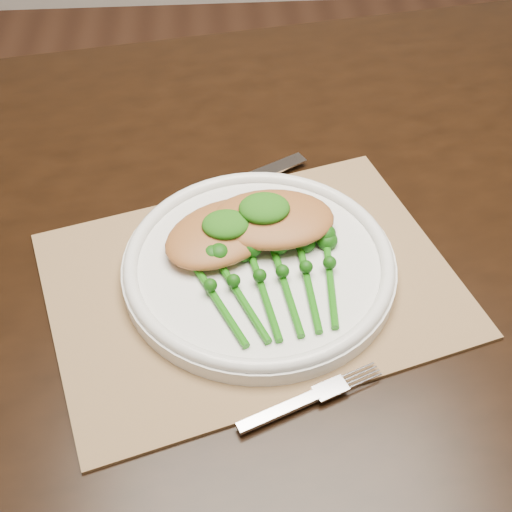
{
  "coord_description": "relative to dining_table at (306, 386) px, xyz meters",
  "views": [
    {
      "loc": [
        -0.24,
        -0.68,
        1.33
      ],
      "look_at": [
        -0.2,
        -0.15,
        0.78
      ],
      "focal_mm": 50.0,
      "sensor_mm": 36.0,
      "label": 1
    }
  ],
  "objects": [
    {
      "name": "pesto_dollop_right",
      "position": [
        -0.07,
        -0.05,
        0.43
      ],
      "size": [
        0.06,
        0.05,
        0.02
      ],
      "primitive_type": "ellipsoid",
      "color": "#13490A",
      "rests_on": "chicken_fillet_right"
    },
    {
      "name": "dining_table",
      "position": [
        0.0,
        0.0,
        0.0
      ],
      "size": [
        1.72,
        1.14,
        0.75
      ],
      "rotation": [
        0.0,
        0.0,
        0.16
      ],
      "color": "black",
      "rests_on": "ground"
    },
    {
      "name": "placemat",
      "position": [
        -0.09,
        -0.11,
        0.37
      ],
      "size": [
        0.5,
        0.42,
        0.0
      ],
      "primitive_type": "cube",
      "rotation": [
        0.0,
        0.0,
        0.28
      ],
      "color": "olive",
      "rests_on": "dining_table"
    },
    {
      "name": "chicken_fillet_left",
      "position": [
        -0.12,
        -0.07,
        0.41
      ],
      "size": [
        0.17,
        0.15,
        0.03
      ],
      "primitive_type": "ellipsoid",
      "rotation": [
        0.0,
        0.0,
        0.6
      ],
      "color": "#AB6731",
      "rests_on": "dinner_plate"
    },
    {
      "name": "broccolini_bundle",
      "position": [
        -0.07,
        -0.15,
        0.4
      ],
      "size": [
        0.17,
        0.18,
        0.04
      ],
      "rotation": [
        0.0,
        0.0,
        0.18
      ],
      "color": "#16600C",
      "rests_on": "dinner_plate"
    },
    {
      "name": "pesto_dollop_left",
      "position": [
        -0.12,
        -0.07,
        0.42
      ],
      "size": [
        0.05,
        0.04,
        0.02
      ],
      "primitive_type": "ellipsoid",
      "color": "#13490A",
      "rests_on": "chicken_fillet_left"
    },
    {
      "name": "floor",
      "position": [
        0.12,
        0.05,
        -0.38
      ],
      "size": [
        4.0,
        4.0,
        0.0
      ],
      "primitive_type": "plane",
      "color": "#522E1C",
      "rests_on": "ground"
    },
    {
      "name": "knife",
      "position": [
        -0.13,
        0.03,
        0.38
      ],
      "size": [
        0.2,
        0.12,
        0.01
      ],
      "rotation": [
        0.0,
        0.0,
        0.49
      ],
      "color": "silver",
      "rests_on": "placemat"
    },
    {
      "name": "chicken_fillet_right",
      "position": [
        -0.07,
        -0.05,
        0.41
      ],
      "size": [
        0.14,
        0.1,
        0.03
      ],
      "primitive_type": "ellipsoid",
      "rotation": [
        0.0,
        0.0,
        -0.01
      ],
      "color": "#AB6731",
      "rests_on": "dinner_plate"
    },
    {
      "name": "fork",
      "position": [
        -0.04,
        -0.26,
        0.38
      ],
      "size": [
        0.15,
        0.07,
        0.0
      ],
      "rotation": [
        0.0,
        0.0,
        0.39
      ],
      "color": "silver",
      "rests_on": "placemat"
    },
    {
      "name": "dinner_plate",
      "position": [
        -0.08,
        -0.1,
        0.39
      ],
      "size": [
        0.3,
        0.3,
        0.03
      ],
      "color": "white",
      "rests_on": "placemat"
    }
  ]
}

